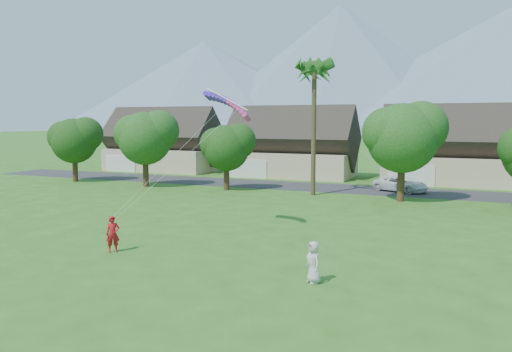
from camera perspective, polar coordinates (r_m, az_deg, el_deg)
The scene contains 10 objects.
ground at distance 20.78m, azimuth -11.06°, elevation -13.36°, with size 500.00×500.00×0.00m, color #2D6019.
street at distance 51.84m, azimuth 10.35°, elevation -1.45°, with size 90.00×7.00×0.01m, color #2D2D30.
kite_flyer at distance 27.68m, azimuth -16.05°, elevation -6.40°, with size 0.71×0.47×1.95m, color red.
watcher at distance 21.88m, azimuth 6.58°, elevation -9.75°, with size 0.89×0.58×1.83m, color beige.
parked_car at distance 50.88m, azimuth 16.22°, elevation -0.91°, with size 2.45×5.31×1.47m, color white.
mountain_ridge at distance 277.06m, azimuth 23.03°, elevation 10.47°, with size 540.00×240.00×70.00m.
houses_row at distance 60.20m, azimuth 12.74°, elevation 2.87°, with size 72.75×8.19×8.86m.
tree_row at distance 45.79m, azimuth 7.42°, elevation 3.72°, with size 62.27×6.67×8.45m.
fan_palm at distance 46.78m, azimuth 6.70°, elevation 12.26°, with size 3.00×3.00×13.80m.
parafoil_kite at distance 31.04m, azimuth -3.10°, elevation 8.40°, with size 3.20×1.02×0.50m.
Camera 1 is at (11.02, -16.18, 6.98)m, focal length 35.00 mm.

